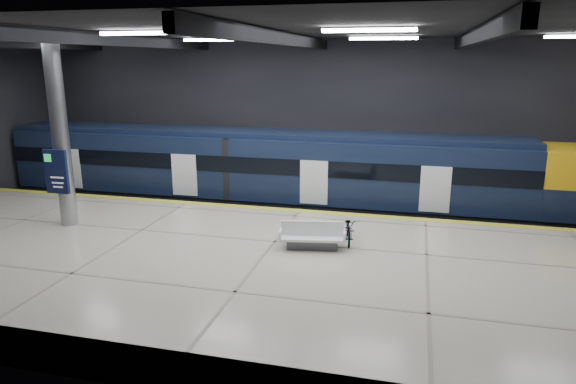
% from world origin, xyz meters
% --- Properties ---
extents(ground, '(30.00, 30.00, 0.00)m').
position_xyz_m(ground, '(0.00, 0.00, 0.00)').
color(ground, black).
rests_on(ground, ground).
extents(room_shell, '(30.10, 16.10, 8.05)m').
position_xyz_m(room_shell, '(-0.00, 0.00, 5.72)').
color(room_shell, black).
rests_on(room_shell, ground).
extents(platform, '(30.00, 11.00, 1.10)m').
position_xyz_m(platform, '(0.00, -2.50, 0.55)').
color(platform, beige).
rests_on(platform, ground).
extents(safety_strip, '(30.00, 0.40, 0.01)m').
position_xyz_m(safety_strip, '(0.00, 2.75, 1.11)').
color(safety_strip, gold).
rests_on(safety_strip, platform).
extents(rails, '(30.00, 1.52, 0.16)m').
position_xyz_m(rails, '(0.00, 5.50, 0.08)').
color(rails, gray).
rests_on(rails, ground).
extents(train, '(29.40, 2.84, 3.79)m').
position_xyz_m(train, '(-0.87, 5.50, 2.06)').
color(train, black).
rests_on(train, ground).
extents(bench, '(2.23, 1.23, 0.93)m').
position_xyz_m(bench, '(1.36, -1.30, 1.43)').
color(bench, '#595B60').
rests_on(bench, platform).
extents(bicycle, '(0.86, 1.78, 0.89)m').
position_xyz_m(bicycle, '(2.44, -0.40, 1.55)').
color(bicycle, '#99999E').
rests_on(bicycle, platform).
extents(pannier_bag, '(0.33, 0.23, 0.35)m').
position_xyz_m(pannier_bag, '(1.84, -0.40, 1.28)').
color(pannier_bag, black).
rests_on(pannier_bag, platform).
extents(info_column, '(0.90, 0.78, 6.90)m').
position_xyz_m(info_column, '(-8.00, -1.03, 4.46)').
color(info_column, '#9EA0A5').
rests_on(info_column, platform).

